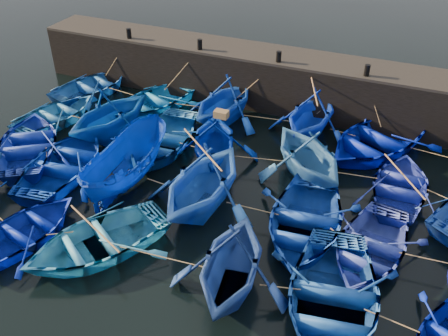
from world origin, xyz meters
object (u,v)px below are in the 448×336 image
at_px(boat_0, 93,86).
at_px(wooden_crate, 221,114).
at_px(boat_13, 29,144).
at_px(boat_8, 161,139).

bearing_deg(boat_0, wooden_crate, 177.00).
xyz_separation_m(boat_13, wooden_crate, (7.76, 2.48, 1.81)).
relative_size(boat_13, wooden_crate, 9.48).
distance_m(boat_8, boat_13, 5.53).
relative_size(boat_0, wooden_crate, 8.47).
bearing_deg(wooden_crate, boat_8, 179.01).
distance_m(boat_8, wooden_crate, 3.36).
xyz_separation_m(boat_8, wooden_crate, (2.83, -0.05, 1.81)).
bearing_deg(wooden_crate, boat_13, -162.28).
xyz_separation_m(boat_0, boat_13, (1.02, -5.95, 0.06)).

